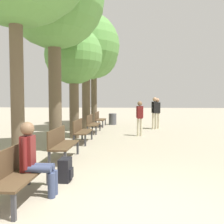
{
  "coord_description": "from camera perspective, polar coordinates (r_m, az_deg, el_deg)",
  "views": [
    {
      "loc": [
        0.02,
        -3.61,
        1.73
      ],
      "look_at": [
        -0.7,
        5.63,
        1.2
      ],
      "focal_mm": 40.0,
      "sensor_mm": 36.0,
      "label": 1
    }
  ],
  "objects": [
    {
      "name": "tree_row_3",
      "position": [
        13.86,
        -5.99,
        14.6
      ],
      "size": [
        3.61,
        3.61,
        6.3
      ],
      "color": "brown",
      "rests_on": "ground_plane"
    },
    {
      "name": "bench_row_4",
      "position": [
        15.05,
        -2.96,
        -1.42
      ],
      "size": [
        0.49,
        1.54,
        0.89
      ],
      "color": "#4C3823",
      "rests_on": "ground_plane"
    },
    {
      "name": "tree_row_4",
      "position": [
        16.59,
        -4.19,
        12.86
      ],
      "size": [
        3.12,
        3.12,
        6.11
      ],
      "color": "brown",
      "rests_on": "ground_plane"
    },
    {
      "name": "bench_row_1",
      "position": [
        7.1,
        -11.51,
        -6.73
      ],
      "size": [
        0.49,
        1.54,
        0.89
      ],
      "color": "#4C3823",
      "rests_on": "ground_plane"
    },
    {
      "name": "bench_row_0",
      "position": [
        4.61,
        -21.03,
        -12.34
      ],
      "size": [
        0.49,
        1.54,
        0.89
      ],
      "color": "#4C3823",
      "rests_on": "ground_plane"
    },
    {
      "name": "tree_row_2",
      "position": [
        10.93,
        -8.74,
        12.35
      ],
      "size": [
        2.44,
        2.44,
        4.75
      ],
      "color": "brown",
      "rests_on": "ground_plane"
    },
    {
      "name": "pedestrian_mid",
      "position": [
        14.13,
        10.31,
        0.18
      ],
      "size": [
        0.35,
        0.27,
        1.71
      ],
      "color": "beige",
      "rests_on": "ground_plane"
    },
    {
      "name": "trash_bin",
      "position": [
        16.1,
        0.13,
        -1.62
      ],
      "size": [
        0.49,
        0.49,
        0.72
      ],
      "color": "#4C4C51",
      "rests_on": "ground_plane"
    },
    {
      "name": "backpack",
      "position": [
        5.38,
        -10.59,
        -12.9
      ],
      "size": [
        0.26,
        0.36,
        0.48
      ],
      "color": "black",
      "rests_on": "ground_plane"
    },
    {
      "name": "pedestrian_far",
      "position": [
        13.89,
        9.73,
        0.25
      ],
      "size": [
        0.36,
        0.3,
        1.76
      ],
      "color": "beige",
      "rests_on": "ground_plane"
    },
    {
      "name": "bench_row_2",
      "position": [
        9.71,
        -7.1,
        -4.01
      ],
      "size": [
        0.49,
        1.54,
        0.89
      ],
      "color": "#4C3823",
      "rests_on": "ground_plane"
    },
    {
      "name": "person_seated",
      "position": [
        4.65,
        -17.33,
        -9.8
      ],
      "size": [
        0.63,
        0.36,
        1.31
      ],
      "color": "#384260",
      "rests_on": "ground_plane"
    },
    {
      "name": "pedestrian_near",
      "position": [
        11.31,
        6.36,
        -0.93
      ],
      "size": [
        0.32,
        0.22,
        1.58
      ],
      "color": "beige",
      "rests_on": "ground_plane"
    },
    {
      "name": "bench_row_3",
      "position": [
        12.37,
        -4.58,
        -2.44
      ],
      "size": [
        0.49,
        1.54,
        0.89
      ],
      "color": "#4C3823",
      "rests_on": "ground_plane"
    },
    {
      "name": "ground_plane",
      "position": [
        4.0,
        4.07,
        -22.33
      ],
      "size": [
        80.0,
        80.0,
        0.0
      ],
      "primitive_type": "plane",
      "color": "gray"
    }
  ]
}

